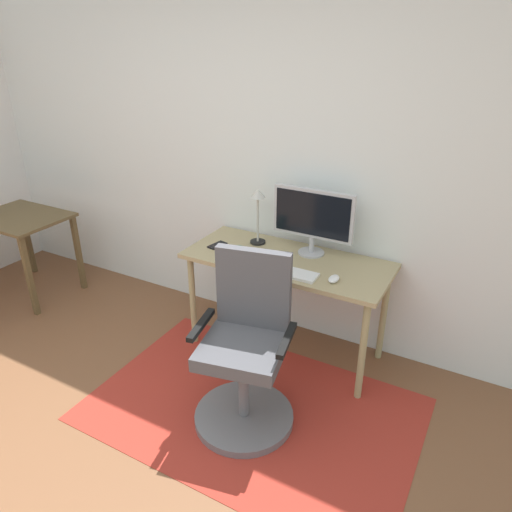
# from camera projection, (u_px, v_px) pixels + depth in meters

# --- Properties ---
(wall_back) EXTENTS (6.00, 0.10, 2.60)m
(wall_back) POSITION_uv_depth(u_px,v_px,m) (254.00, 155.00, 3.43)
(wall_back) COLOR silver
(wall_back) RESTS_ON ground
(area_rug) EXTENTS (1.96, 1.27, 0.01)m
(area_rug) POSITION_uv_depth(u_px,v_px,m) (252.00, 409.00, 2.93)
(area_rug) COLOR #A02D22
(area_rug) RESTS_ON ground
(desk) EXTENTS (1.38, 0.59, 0.73)m
(desk) POSITION_uv_depth(u_px,v_px,m) (287.00, 269.00, 3.22)
(desk) COLOR tan
(desk) RESTS_ON ground
(monitor) EXTENTS (0.56, 0.18, 0.45)m
(monitor) POSITION_uv_depth(u_px,v_px,m) (313.00, 216.00, 3.15)
(monitor) COLOR #B2B2B7
(monitor) RESTS_ON desk
(keyboard) EXTENTS (0.43, 0.13, 0.02)m
(keyboard) POSITION_uv_depth(u_px,v_px,m) (284.00, 271.00, 3.00)
(keyboard) COLOR white
(keyboard) RESTS_ON desk
(computer_mouse) EXTENTS (0.06, 0.10, 0.03)m
(computer_mouse) POSITION_uv_depth(u_px,v_px,m) (334.00, 279.00, 2.89)
(computer_mouse) COLOR white
(computer_mouse) RESTS_ON desk
(coffee_cup) EXTENTS (0.08, 0.08, 0.10)m
(coffee_cup) POSITION_uv_depth(u_px,v_px,m) (238.00, 255.00, 3.13)
(coffee_cup) COLOR #1E6631
(coffee_cup) RESTS_ON desk
(cell_phone) EXTENTS (0.09, 0.15, 0.01)m
(cell_phone) POSITION_uv_depth(u_px,v_px,m) (217.00, 245.00, 3.37)
(cell_phone) COLOR black
(cell_phone) RESTS_ON desk
(desk_lamp) EXTENTS (0.11, 0.11, 0.40)m
(desk_lamp) POSITION_uv_depth(u_px,v_px,m) (258.00, 205.00, 3.30)
(desk_lamp) COLOR black
(desk_lamp) RESTS_ON desk
(office_chair) EXTENTS (0.59, 0.59, 1.04)m
(office_chair) POSITION_uv_depth(u_px,v_px,m) (246.00, 360.00, 2.73)
(office_chair) COLOR slate
(office_chair) RESTS_ON ground
(side_table) EXTENTS (0.75, 0.58, 0.71)m
(side_table) POSITION_uv_depth(u_px,v_px,m) (22.00, 229.00, 4.02)
(side_table) COLOR brown
(side_table) RESTS_ON ground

